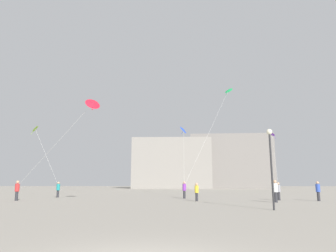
{
  "coord_description": "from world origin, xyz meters",
  "views": [
    {
      "loc": [
        0.81,
        -6.46,
        1.6
      ],
      "look_at": [
        0.0,
        18.76,
        6.3
      ],
      "focal_mm": 32.73,
      "sensor_mm": 36.0,
      "label": 1
    }
  ],
  "objects": [
    {
      "name": "person_in_grey",
      "position": [
        10.2,
        23.04,
        0.9
      ],
      "size": [
        0.36,
        0.36,
        1.65
      ],
      "rotation": [
        0.0,
        0.0,
        1.29
      ],
      "color": "#2D2D33",
      "rests_on": "ground_plane"
    },
    {
      "name": "kite_emerald_diamond",
      "position": [
        8.32,
        37.24,
        14.95
      ],
      "size": [
        7.7,
        11.99,
        14.28
      ],
      "color": "green"
    },
    {
      "name": "person_in_teal",
      "position": [
        -12.59,
        27.99,
        0.94
      ],
      "size": [
        0.38,
        0.38,
        1.72
      ],
      "rotation": [
        0.0,
        0.0,
        0.18
      ],
      "color": "#2D2D33",
      "rests_on": "ground_plane"
    },
    {
      "name": "kite_lime_diamond",
      "position": [
        -15.71,
        27.93,
        7.73
      ],
      "size": [
        3.62,
        1.01,
        6.89
      ],
      "color": "#8CD12D"
    },
    {
      "name": "person_in_yellow",
      "position": [
        2.46,
        21.38,
        0.88
      ],
      "size": [
        0.35,
        0.35,
        1.6
      ],
      "rotation": [
        0.0,
        0.0,
        3.55
      ],
      "color": "#2D2D33",
      "rests_on": "ground_plane"
    },
    {
      "name": "person_in_purple",
      "position": [
        1.47,
        26.16,
        0.96
      ],
      "size": [
        0.38,
        0.38,
        1.75
      ],
      "rotation": [
        0.0,
        0.0,
        1.28
      ],
      "color": "#2D2D33",
      "rests_on": "ground_plane"
    },
    {
      "name": "lamppost_east",
      "position": [
        6.51,
        12.49,
        3.29
      ],
      "size": [
        0.36,
        0.36,
        4.9
      ],
      "color": "#2D2D30",
      "rests_on": "ground_plane"
    },
    {
      "name": "kite_violet_diamond",
      "position": [
        13.87,
        35.72,
        8.17
      ],
      "size": [
        4.22,
        13.46,
        7.33
      ],
      "color": "purple"
    },
    {
      "name": "person_in_white",
      "position": [
        8.91,
        19.81,
        1.01
      ],
      "size": [
        0.4,
        0.4,
        1.84
      ],
      "rotation": [
        0.0,
        0.0,
        3.76
      ],
      "color": "#2D2D33",
      "rests_on": "ground_plane"
    },
    {
      "name": "kite_cobalt_diamond",
      "position": [
        1.65,
        36.54,
        9.02
      ],
      "size": [
        1.35,
        11.23,
        8.33
      ],
      "color": "blue"
    },
    {
      "name": "kite_crimson_diamond",
      "position": [
        -6.36,
        18.28,
        8.14
      ],
      "size": [
        8.43,
        4.21,
        7.43
      ],
      "color": "red"
    },
    {
      "name": "person_in_blue",
      "position": [
        13.41,
        22.06,
        0.95
      ],
      "size": [
        0.38,
        0.38,
        1.74
      ],
      "rotation": [
        0.0,
        0.0,
        1.54
      ],
      "color": "#2D2D33",
      "rests_on": "ground_plane"
    },
    {
      "name": "person_in_red",
      "position": [
        -13.97,
        21.74,
        0.99
      ],
      "size": [
        0.39,
        0.39,
        1.8
      ],
      "rotation": [
        0.0,
        0.0,
        2.27
      ],
      "color": "#2D2D33",
      "rests_on": "ground_plane"
    },
    {
      "name": "building_left_hall",
      "position": [
        -1.0,
        86.12,
        7.24
      ],
      "size": [
        22.75,
        12.73,
        14.48
      ],
      "color": "gray",
      "rests_on": "ground_plane"
    },
    {
      "name": "building_centre_hall",
      "position": [
        17.0,
        90.37,
        7.95
      ],
      "size": [
        24.89,
        16.69,
        15.91
      ],
      "color": "gray",
      "rests_on": "ground_plane"
    }
  ]
}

